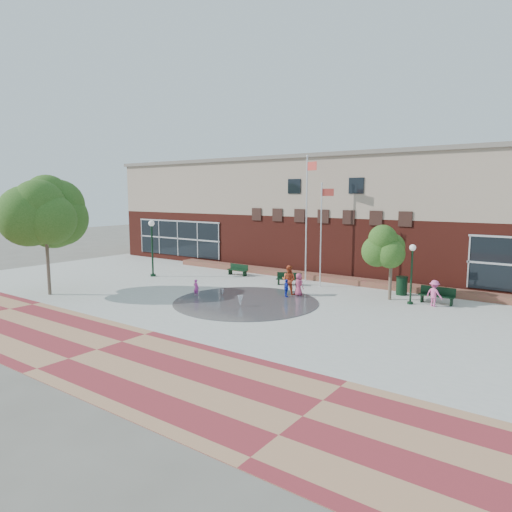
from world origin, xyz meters
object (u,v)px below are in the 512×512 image
Objects in this scene: flagpole_right at (322,229)px; trash_can at (402,286)px; tree_big_left at (44,207)px; bench_left at (238,272)px; flagpole_left at (307,212)px; child_splash at (196,288)px.

flagpole_right is 6.27m from trash_can.
tree_big_left is at bearing -144.58° from trash_can.
bench_left is at bearing -177.56° from trash_can.
flagpole_right reaches higher than bench_left.
flagpole_left is 1.18× the size of tree_big_left.
child_splash is at bearing -146.91° from flagpole_right.
flagpole_left is 2.30m from flagpole_right.
flagpole_left is at bearing 11.56° from bench_left.
flagpole_left reaches higher than flagpole_right.
flagpole_left reaches higher than child_splash.
child_splash is (-3.11, -8.12, -4.43)m from flagpole_left.
flagpole_right is 9.19m from child_splash.
trash_can is at bearing -15.93° from flagpole_right.
trash_can is 12.70m from child_splash.
flagpole_right is 5.95× the size of trash_can.
tree_big_left reaches higher than trash_can.
trash_can is at bearing -144.55° from child_splash.
child_splash is at bearing -91.83° from flagpole_left.
flagpole_left is 5.16× the size of bench_left.
flagpole_left is at bearing 176.20° from trash_can.
flagpole_right is (1.73, -1.07, -1.06)m from flagpole_left.
tree_big_left is (-5.35, -12.14, 5.13)m from bench_left.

